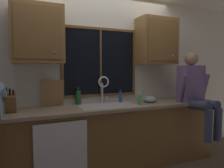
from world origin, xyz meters
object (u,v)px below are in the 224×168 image
Objects in this scene: knife_block at (10,103)px; mixing_bowl at (150,99)px; bottle_green_glass at (120,97)px; bottle_tall_clear at (78,97)px; cutting_board at (52,94)px; soap_dispenser at (139,100)px; person_sitting_on_counter at (196,90)px.

knife_block is 1.58× the size of mixing_bowl.
knife_block is 1.62× the size of bottle_green_glass.
bottle_green_glass is 0.64m from bottle_tall_clear.
cutting_board is at bearing -176.12° from bottle_tall_clear.
soap_dispenser is at bearing -15.76° from cutting_board.
mixing_bowl is 1.02× the size of bottle_green_glass.
cutting_board is 1.92× the size of soap_dispenser.
cutting_board is at bearing 171.00° from mixing_bowl.
person_sitting_on_counter reaches higher than bottle_tall_clear.
soap_dispenser is 0.95× the size of bottle_green_glass.
knife_block is at bearing -158.70° from cutting_board.
knife_block is 1.50m from bottle_green_glass.
bottle_green_glass is (1.49, 0.15, -0.03)m from knife_block.
bottle_tall_clear is at bearing 163.31° from person_sitting_on_counter.
mixing_bowl is 0.78× the size of bottle_tall_clear.
bottle_tall_clear is at bearing 3.88° from cutting_board.
knife_block is 0.88m from bottle_tall_clear.
cutting_board is 1.43m from mixing_bowl.
knife_block is 0.54m from cutting_board.
knife_block reaches higher than soap_dispenser.
cutting_board is at bearing 166.73° from person_sitting_on_counter.
bottle_tall_clear reaches higher than bottle_green_glass.
bottle_green_glass is (-0.41, 0.18, 0.04)m from mixing_bowl.
mixing_bowl is 1.07× the size of soap_dispenser.
bottle_tall_clear is at bearing 156.30° from soap_dispenser.
person_sitting_on_counter is 1.77m from bottle_tall_clear.
cutting_board reaches higher than mixing_bowl.
person_sitting_on_counter is at bearing -22.03° from mixing_bowl.
knife_block reaches higher than bottle_green_glass.
soap_dispenser reaches higher than mixing_bowl.
cutting_board is 1.79× the size of mixing_bowl.
bottle_tall_clear is at bearing 173.92° from bottle_green_glass.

